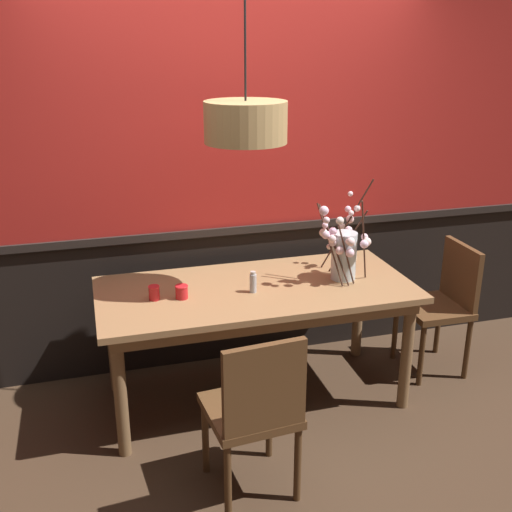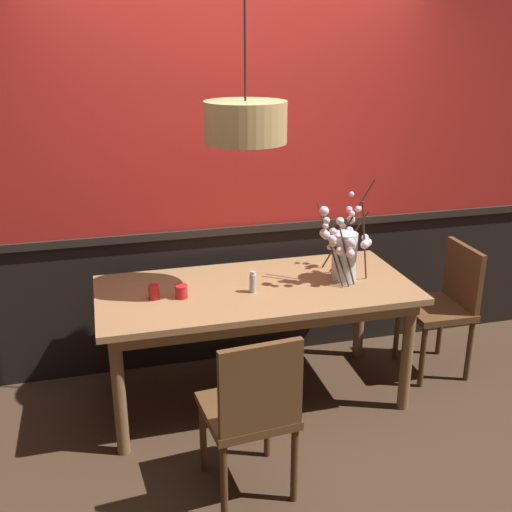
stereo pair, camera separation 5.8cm
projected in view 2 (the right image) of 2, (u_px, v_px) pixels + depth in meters
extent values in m
plane|color=#422D1E|center=(256.00, 397.00, 3.88)|extent=(24.00, 24.00, 0.00)
cube|color=black|center=(234.00, 293.00, 4.28)|extent=(5.31, 0.12, 0.92)
cube|color=black|center=(233.00, 228.00, 4.11)|extent=(5.31, 0.14, 0.05)
cube|color=#B2231E|center=(231.00, 70.00, 3.78)|extent=(5.31, 0.12, 2.07)
cube|color=#997047|center=(256.00, 290.00, 3.63)|extent=(1.86, 0.86, 0.04)
cube|color=brown|center=(256.00, 299.00, 3.65)|extent=(1.76, 0.75, 0.08)
cylinder|color=brown|center=(119.00, 395.00, 3.25)|extent=(0.07, 0.07, 0.72)
cylinder|color=brown|center=(407.00, 355.00, 3.66)|extent=(0.07, 0.07, 0.72)
cylinder|color=brown|center=(113.00, 338.00, 3.87)|extent=(0.07, 0.07, 0.72)
cylinder|color=brown|center=(360.00, 309.00, 4.28)|extent=(0.07, 0.07, 0.72)
cube|color=brown|center=(190.00, 288.00, 4.36)|extent=(0.45, 0.42, 0.04)
cube|color=brown|center=(186.00, 249.00, 4.46)|extent=(0.41, 0.05, 0.42)
cylinder|color=#492F1A|center=(221.00, 327.00, 4.33)|extent=(0.04, 0.04, 0.44)
cylinder|color=#492F1A|center=(168.00, 332.00, 4.25)|extent=(0.04, 0.04, 0.44)
cylinder|color=#492F1A|center=(213.00, 307.00, 4.65)|extent=(0.04, 0.04, 0.44)
cylinder|color=#492F1A|center=(164.00, 312.00, 4.57)|extent=(0.04, 0.04, 0.44)
cube|color=brown|center=(261.00, 283.00, 4.48)|extent=(0.44, 0.42, 0.04)
cube|color=brown|center=(257.00, 245.00, 4.57)|extent=(0.39, 0.07, 0.43)
cylinder|color=#492F1A|center=(289.00, 320.00, 4.44)|extent=(0.04, 0.04, 0.43)
cylinder|color=#492F1A|center=(241.00, 324.00, 4.38)|extent=(0.04, 0.04, 0.43)
cylinder|color=#492F1A|center=(279.00, 302.00, 4.75)|extent=(0.04, 0.04, 0.43)
cylinder|color=#492F1A|center=(235.00, 305.00, 4.69)|extent=(0.04, 0.04, 0.43)
cube|color=brown|center=(435.00, 309.00, 4.06)|extent=(0.40, 0.43, 0.04)
cube|color=brown|center=(463.00, 275.00, 4.02)|extent=(0.04, 0.41, 0.41)
cylinder|color=#492F1A|center=(422.00, 357.00, 3.93)|extent=(0.04, 0.04, 0.43)
cylinder|color=#492F1A|center=(397.00, 332.00, 4.27)|extent=(0.04, 0.04, 0.43)
cylinder|color=#492F1A|center=(469.00, 351.00, 4.01)|extent=(0.04, 0.04, 0.43)
cylinder|color=#492F1A|center=(440.00, 327.00, 4.34)|extent=(0.04, 0.04, 0.43)
cube|color=brown|center=(247.00, 410.00, 2.98)|extent=(0.45, 0.46, 0.04)
cube|color=brown|center=(261.00, 388.00, 2.73)|extent=(0.40, 0.07, 0.43)
cylinder|color=#492F1A|center=(203.00, 436.00, 3.16)|extent=(0.04, 0.04, 0.42)
cylinder|color=#492F1A|center=(267.00, 422.00, 3.27)|extent=(0.04, 0.04, 0.42)
cylinder|color=#492F1A|center=(224.00, 482.00, 2.84)|extent=(0.04, 0.04, 0.42)
cylinder|color=#492F1A|center=(294.00, 465.00, 2.95)|extent=(0.04, 0.04, 0.42)
cylinder|color=silver|center=(344.00, 256.00, 3.70)|extent=(0.15, 0.15, 0.29)
cylinder|color=silver|center=(344.00, 273.00, 3.74)|extent=(0.13, 0.13, 0.06)
cylinder|color=#472D23|center=(346.00, 252.00, 3.60)|extent=(0.12, 0.06, 0.40)
sphere|color=#FFD6D6|center=(351.00, 242.00, 3.53)|extent=(0.05, 0.05, 0.05)
sphere|color=#FFD1DA|center=(351.00, 243.00, 3.57)|extent=(0.04, 0.04, 0.04)
sphere|color=#FFC5CE|center=(349.00, 242.00, 3.57)|extent=(0.04, 0.04, 0.04)
sphere|color=#FBCFE5|center=(350.00, 254.00, 3.58)|extent=(0.05, 0.05, 0.05)
sphere|color=silver|center=(340.00, 221.00, 3.47)|extent=(0.05, 0.05, 0.05)
sphere|color=#FBCBCF|center=(340.00, 251.00, 3.60)|extent=(0.05, 0.05, 0.05)
cylinder|color=#472D23|center=(334.00, 245.00, 3.63)|extent=(0.13, 0.22, 0.46)
sphere|color=#FFC4E2|center=(333.00, 232.00, 3.57)|extent=(0.05, 0.05, 0.05)
sphere|color=#F7CDE3|center=(326.00, 235.00, 3.57)|extent=(0.05, 0.05, 0.05)
sphere|color=#F6C4DC|center=(324.00, 211.00, 3.47)|extent=(0.06, 0.06, 0.06)
sphere|color=white|center=(330.00, 247.00, 3.65)|extent=(0.03, 0.03, 0.03)
sphere|color=#FFD7DB|center=(332.00, 239.00, 3.56)|extent=(0.05, 0.05, 0.05)
cylinder|color=#472D23|center=(348.00, 225.00, 3.81)|extent=(0.29, 0.11, 0.58)
sphere|color=#FEC6DF|center=(349.00, 209.00, 3.84)|extent=(0.04, 0.04, 0.04)
sphere|color=#FDCACE|center=(351.00, 220.00, 3.83)|extent=(0.05, 0.05, 0.05)
sphere|color=#FCCED5|center=(352.00, 194.00, 3.81)|extent=(0.03, 0.03, 0.03)
sphere|color=#FDDBD4|center=(343.00, 227.00, 3.83)|extent=(0.05, 0.05, 0.05)
cylinder|color=#472D23|center=(364.00, 241.00, 3.60)|extent=(0.11, 0.11, 0.52)
sphere|color=#FFDAD0|center=(367.00, 242.00, 3.60)|extent=(0.05, 0.05, 0.05)
sphere|color=silver|center=(365.00, 237.00, 3.62)|extent=(0.04, 0.04, 0.04)
sphere|color=silver|center=(365.00, 245.00, 3.59)|extent=(0.05, 0.05, 0.05)
cylinder|color=#472D23|center=(330.00, 245.00, 3.61)|extent=(0.12, 0.19, 0.47)
sphere|color=silver|center=(333.00, 243.00, 3.60)|extent=(0.05, 0.05, 0.05)
sphere|color=#FFC5D9|center=(331.00, 238.00, 3.58)|extent=(0.03, 0.03, 0.03)
sphere|color=#FFCEE6|center=(325.00, 226.00, 3.55)|extent=(0.04, 0.04, 0.04)
sphere|color=silver|center=(327.00, 221.00, 3.47)|extent=(0.04, 0.04, 0.04)
sphere|color=#F9DDD1|center=(324.00, 233.00, 3.58)|extent=(0.05, 0.05, 0.05)
cylinder|color=#472D23|center=(349.00, 242.00, 3.75)|extent=(0.20, 0.12, 0.42)
sphere|color=silver|center=(349.00, 230.00, 3.74)|extent=(0.05, 0.05, 0.05)
sphere|color=silver|center=(358.00, 209.00, 3.77)|extent=(0.04, 0.04, 0.04)
sphere|color=#F4D7D0|center=(348.00, 235.00, 3.74)|extent=(0.05, 0.05, 0.05)
sphere|color=#FBCFD2|center=(352.00, 214.00, 3.76)|extent=(0.03, 0.03, 0.03)
cylinder|color=red|center=(181.00, 291.00, 3.46)|extent=(0.07, 0.07, 0.08)
torus|color=red|center=(181.00, 286.00, 3.45)|extent=(0.08, 0.08, 0.01)
cylinder|color=silver|center=(181.00, 293.00, 3.47)|extent=(0.05, 0.05, 0.04)
cylinder|color=red|center=(154.00, 292.00, 3.45)|extent=(0.06, 0.06, 0.08)
torus|color=red|center=(153.00, 286.00, 3.43)|extent=(0.07, 0.07, 0.01)
cylinder|color=silver|center=(154.00, 294.00, 3.45)|extent=(0.04, 0.04, 0.04)
cylinder|color=#ADADB2|center=(253.00, 283.00, 3.54)|extent=(0.04, 0.04, 0.11)
cylinder|color=beige|center=(253.00, 273.00, 3.51)|extent=(0.03, 0.03, 0.02)
cylinder|color=tan|center=(245.00, 122.00, 3.23)|extent=(0.44, 0.44, 0.22)
sphere|color=#F9EAB7|center=(245.00, 128.00, 3.25)|extent=(0.14, 0.14, 0.14)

